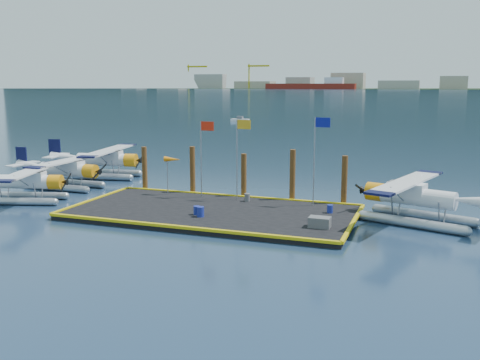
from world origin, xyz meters
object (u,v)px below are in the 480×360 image
object	(u,v)px
drum_3	(200,212)
drum_5	(247,197)
piling_0	(145,170)
piling_2	(244,177)
flagpole_blue	(317,148)
flagpole_red	(203,147)
piling_1	(193,172)
piling_4	(344,182)
windsock	(172,160)
crate	(320,222)
seaplane_b	(67,172)
drum_1	(197,210)
seaplane_a	(26,184)
flagpole_yellow	(239,147)
seaplane_d	(413,199)
seaplane_c	(105,161)
piling_3	(292,177)
drum_4	(330,209)

from	to	relation	value
drum_3	drum_5	world-z (taller)	drum_3
piling_0	piling_2	world-z (taller)	piling_0
flagpole_blue	flagpole_red	bearing A→B (deg)	180.00
piling_1	piling_4	xyz separation A→B (m)	(12.50, 0.00, -0.10)
flagpole_blue	piling_4	size ratio (longest dim) A/B	1.62
flagpole_blue	piling_4	distance (m)	3.61
drum_3	windsock	xyz separation A→B (m)	(-5.05, 5.93, 2.48)
windsock	piling_1	bearing A→B (deg)	57.34
windsock	piling_2	world-z (taller)	piling_2
crate	flagpole_red	bearing A→B (deg)	150.52
seaplane_b	piling_0	size ratio (longest dim) A/B	2.49
drum_1	seaplane_a	bearing A→B (deg)	177.23
drum_5	flagpole_yellow	world-z (taller)	flagpole_yellow
seaplane_d	drum_5	xyz separation A→B (m)	(-12.08, 0.93, -0.94)
flagpole_yellow	piling_0	world-z (taller)	flagpole_yellow
flagpole_yellow	flagpole_blue	bearing A→B (deg)	-0.00
seaplane_c	piling_3	size ratio (longest dim) A/B	2.49
flagpole_blue	piling_2	size ratio (longest dim) A/B	1.71
piling_4	crate	bearing A→B (deg)	-92.56
drum_1	drum_4	xyz separation A→B (m)	(8.55, 3.60, -0.02)
seaplane_b	piling_1	world-z (taller)	piling_1
flagpole_yellow	seaplane_c	bearing A→B (deg)	157.60
windsock	drum_4	bearing A→B (deg)	-8.17
piling_0	piling_3	size ratio (longest dim) A/B	0.93
crate	drum_4	bearing A→B (deg)	91.06
flagpole_red	piling_4	size ratio (longest dim) A/B	1.50
seaplane_c	piling_0	distance (m)	9.11
drum_3	piling_2	bearing A→B (deg)	86.35
drum_3	piling_4	bearing A→B (deg)	41.60
seaplane_a	seaplane_c	bearing A→B (deg)	165.95
drum_3	crate	xyz separation A→B (m)	(8.14, 0.02, -0.01)
flagpole_yellow	piling_2	world-z (taller)	flagpole_yellow
seaplane_c	piling_1	distance (m)	13.05
seaplane_a	piling_2	world-z (taller)	piling_2
piling_3	seaplane_b	bearing A→B (deg)	-178.14
drum_4	flagpole_red	size ratio (longest dim) A/B	0.10
piling_0	flagpole_red	bearing A→B (deg)	-14.46
piling_1	piling_4	world-z (taller)	piling_1
seaplane_d	piling_4	xyz separation A→B (m)	(-5.01, 2.81, 0.36)
drum_1	flagpole_red	size ratio (longest dim) A/B	0.10
drum_4	piling_4	bearing A→B (deg)	83.27
piling_1	seaplane_a	bearing A→B (deg)	-151.15
piling_2	drum_4	bearing A→B (deg)	-24.66
crate	piling_2	size ratio (longest dim) A/B	0.35
seaplane_d	drum_5	bearing A→B (deg)	102.68
drum_1	drum_3	bearing A→B (deg)	-42.76
drum_1	flagpole_blue	distance (m)	9.86
drum_4	piling_3	bearing A→B (deg)	135.85
seaplane_b	piling_3	distance (m)	20.51
crate	flagpole_red	xyz separation A→B (m)	(-10.46, 5.91, 3.66)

